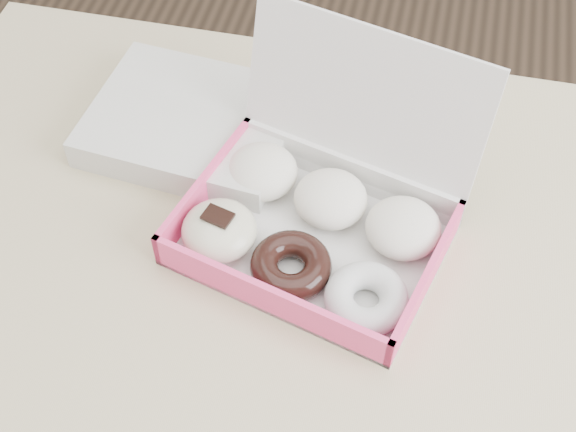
# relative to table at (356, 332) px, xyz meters

# --- Properties ---
(table) EXTENTS (1.20, 0.80, 0.75)m
(table) POSITION_rel_table_xyz_m (0.00, 0.00, 0.00)
(table) COLOR tan
(table) RESTS_ON ground
(donut_box) EXTENTS (0.34, 0.32, 0.21)m
(donut_box) POSITION_rel_table_xyz_m (-0.07, 0.07, 0.11)
(donut_box) COLOR silver
(donut_box) RESTS_ON table
(newspapers) EXTENTS (0.27, 0.23, 0.04)m
(newspapers) POSITION_rel_table_xyz_m (-0.25, 0.20, 0.10)
(newspapers) COLOR silver
(newspapers) RESTS_ON table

